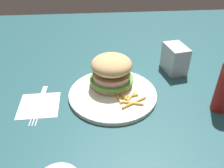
% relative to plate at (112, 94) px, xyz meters
% --- Properties ---
extents(ground_plane, '(1.60, 1.60, 0.00)m').
position_rel_plate_xyz_m(ground_plane, '(0.00, -0.03, -0.01)').
color(ground_plane, '#1E474C').
extents(plate, '(0.26, 0.26, 0.01)m').
position_rel_plate_xyz_m(plate, '(0.00, 0.00, 0.00)').
color(plate, silver).
rests_on(plate, ground_plane).
extents(sandwich, '(0.13, 0.13, 0.10)m').
position_rel_plate_xyz_m(sandwich, '(-0.00, 0.04, 0.05)').
color(sandwich, tan).
rests_on(sandwich, plate).
extents(fries_pile, '(0.09, 0.09, 0.01)m').
position_rel_plate_xyz_m(fries_pile, '(0.04, -0.04, 0.01)').
color(fries_pile, gold).
rests_on(fries_pile, plate).
extents(napkin, '(0.11, 0.11, 0.00)m').
position_rel_plate_xyz_m(napkin, '(-0.21, -0.02, -0.01)').
color(napkin, white).
rests_on(napkin, ground_plane).
extents(fork, '(0.03, 0.17, 0.00)m').
position_rel_plate_xyz_m(fork, '(-0.21, -0.02, -0.00)').
color(fork, silver).
rests_on(fork, napkin).
extents(napkin_dispenser, '(0.08, 0.10, 0.09)m').
position_rel_plate_xyz_m(napkin_dispenser, '(0.22, 0.13, 0.04)').
color(napkin_dispenser, '#B7BABF').
rests_on(napkin_dispenser, ground_plane).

